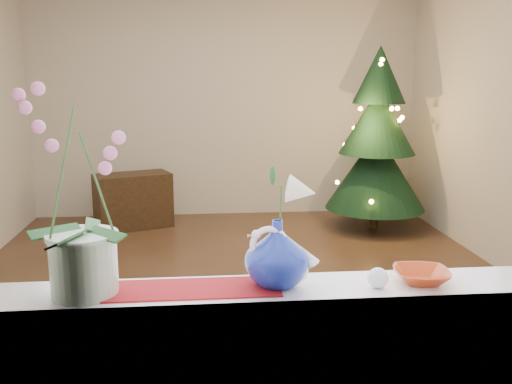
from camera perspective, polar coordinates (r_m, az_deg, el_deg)
ground at (r=4.56m, az=-1.45°, el=-9.57°), size 5.00×5.00×0.00m
wall_back at (r=6.76m, az=-3.03°, el=9.05°), size 4.50×0.10×2.70m
wall_front at (r=1.80m, az=3.97°, el=2.03°), size 4.50×0.10×2.70m
windowsill at (r=2.04m, az=3.19°, el=-9.91°), size 2.20×0.26×0.04m
window_frame at (r=1.80m, az=3.97°, el=13.23°), size 2.22×0.06×1.60m
runner at (r=2.01m, az=-7.71°, el=-9.61°), size 0.70×0.20×0.01m
orchid_pot at (r=1.95m, az=-17.27°, el=-0.02°), size 0.32×0.32×0.71m
swan at (r=2.00m, az=2.77°, el=-6.60°), size 0.27×0.18×0.21m
blue_vase at (r=2.00m, az=2.12°, el=-5.65°), size 0.26×0.26×0.27m
lily at (r=1.94m, az=2.18°, el=1.07°), size 0.15×0.09×0.20m
paperweight at (r=2.05m, az=12.10°, el=-8.40°), size 0.10×0.10×0.07m
amber_dish at (r=2.14m, az=16.21°, el=-8.14°), size 0.19×0.19×0.04m
xmas_tree at (r=6.24m, az=12.02°, el=5.18°), size 1.21×1.21×1.96m
side_table at (r=6.39m, az=-12.19°, el=-0.86°), size 0.89×0.67×0.60m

